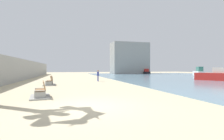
{
  "coord_description": "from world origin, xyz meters",
  "views": [
    {
      "loc": [
        -0.98,
        -7.96,
        1.73
      ],
      "look_at": [
        3.82,
        10.26,
        1.58
      ],
      "focal_mm": 27.7,
      "sensor_mm": 36.0,
      "label": 1
    }
  ],
  "objects_px": {
    "person_walking": "(98,75)",
    "boat_far_right": "(199,72)",
    "bench_near": "(41,93)",
    "bench_far": "(50,83)",
    "boat_outer": "(218,75)",
    "boat_nearest": "(145,72)"
  },
  "relations": [
    {
      "from": "person_walking",
      "to": "boat_far_right",
      "type": "xyz_separation_m",
      "value": [
        29.87,
        15.27,
        -0.05
      ]
    },
    {
      "from": "person_walking",
      "to": "bench_near",
      "type": "bearing_deg",
      "value": -115.04
    },
    {
      "from": "bench_far",
      "to": "boat_far_right",
      "type": "relative_size",
      "value": 0.31
    },
    {
      "from": "bench_far",
      "to": "boat_outer",
      "type": "relative_size",
      "value": 0.36
    },
    {
      "from": "bench_near",
      "to": "person_walking",
      "type": "distance_m",
      "value": 13.34
    },
    {
      "from": "bench_near",
      "to": "bench_far",
      "type": "xyz_separation_m",
      "value": [
        -0.21,
        7.99,
        0.0
      ]
    },
    {
      "from": "bench_near",
      "to": "bench_far",
      "type": "relative_size",
      "value": 1.05
    },
    {
      "from": "bench_near",
      "to": "boat_nearest",
      "type": "relative_size",
      "value": 0.3
    },
    {
      "from": "boat_nearest",
      "to": "bench_near",
      "type": "bearing_deg",
      "value": -122.94
    },
    {
      "from": "bench_near",
      "to": "person_walking",
      "type": "relative_size",
      "value": 1.45
    },
    {
      "from": "person_walking",
      "to": "boat_far_right",
      "type": "distance_m",
      "value": 33.54
    },
    {
      "from": "bench_near",
      "to": "boat_outer",
      "type": "xyz_separation_m",
      "value": [
        22.4,
        8.8,
        0.51
      ]
    },
    {
      "from": "boat_nearest",
      "to": "boat_far_right",
      "type": "height_order",
      "value": "boat_nearest"
    },
    {
      "from": "boat_nearest",
      "to": "boat_outer",
      "type": "bearing_deg",
      "value": -97.05
    },
    {
      "from": "bench_near",
      "to": "bench_far",
      "type": "distance_m",
      "value": 7.99
    },
    {
      "from": "person_walking",
      "to": "boat_outer",
      "type": "xyz_separation_m",
      "value": [
        16.76,
        -3.28,
        -0.13
      ]
    },
    {
      "from": "boat_nearest",
      "to": "person_walking",
      "type": "bearing_deg",
      "value": -125.92
    },
    {
      "from": "bench_far",
      "to": "boat_nearest",
      "type": "relative_size",
      "value": 0.29
    },
    {
      "from": "person_walking",
      "to": "boat_outer",
      "type": "relative_size",
      "value": 0.26
    },
    {
      "from": "bench_near",
      "to": "person_walking",
      "type": "xyz_separation_m",
      "value": [
        5.64,
        12.07,
        0.65
      ]
    },
    {
      "from": "bench_near",
      "to": "boat_far_right",
      "type": "xyz_separation_m",
      "value": [
        35.51,
        27.34,
        0.6
      ]
    },
    {
      "from": "person_walking",
      "to": "boat_outer",
      "type": "bearing_deg",
      "value": -11.06
    }
  ]
}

